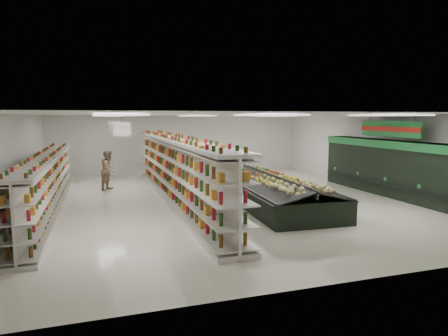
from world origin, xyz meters
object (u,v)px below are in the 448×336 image
object	(u,v)px
soda_endcap	(197,161)
shopper_main	(237,188)
gondola_left	(47,187)
produce_island	(269,189)
shopper_background	(109,170)
gondola_center	(176,173)

from	to	relation	value
soda_endcap	shopper_main	size ratio (longest dim) A/B	0.83
soda_endcap	shopper_main	world-z (taller)	shopper_main
gondola_left	produce_island	xyz separation A→B (m)	(7.52, -0.89, -0.36)
shopper_main	shopper_background	size ratio (longest dim) A/B	1.02
soda_endcap	shopper_main	distance (m)	9.43
gondola_center	produce_island	distance (m)	3.47
gondola_center	soda_endcap	bearing A→B (deg)	69.40
soda_endcap	shopper_main	bearing A→B (deg)	-96.59
soda_endcap	shopper_background	distance (m)	5.76
gondola_center	soda_endcap	distance (m)	6.91
gondola_left	shopper_main	world-z (taller)	gondola_left
gondola_left	gondola_center	distance (m)	4.42
gondola_left	shopper_background	size ratio (longest dim) A/B	6.16
soda_endcap	gondola_left	bearing A→B (deg)	-134.39
produce_island	shopper_main	bearing A→B (deg)	-139.65
gondola_left	shopper_background	bearing A→B (deg)	60.89
produce_island	shopper_background	xyz separation A→B (m)	(-5.43, 4.53, 0.38)
produce_island	soda_endcap	distance (m)	7.87
gondola_center	shopper_main	size ratio (longest dim) A/B	7.52
gondola_left	soda_endcap	xyz separation A→B (m)	(6.80, 6.95, -0.13)
soda_endcap	gondola_center	bearing A→B (deg)	-110.46
gondola_left	shopper_background	world-z (taller)	gondola_left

